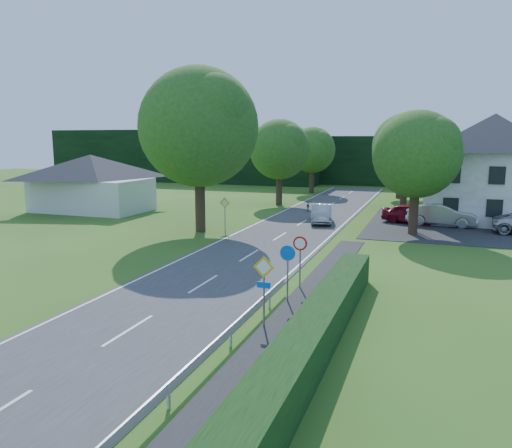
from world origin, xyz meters
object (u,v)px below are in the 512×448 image
at_px(parked_car_silver_a, 442,215).
at_px(motorcycle, 308,205).
at_px(streetlight, 411,169).
at_px(moving_car, 321,213).
at_px(parked_car_red, 411,214).
at_px(parasol, 461,208).

bearing_deg(parked_car_silver_a, motorcycle, 73.71).
relative_size(streetlight, motorcycle, 4.38).
xyz_separation_m(moving_car, motorcycle, (-2.63, 6.36, -0.26)).
bearing_deg(streetlight, moving_car, 175.58).
distance_m(moving_car, motorcycle, 6.89).
bearing_deg(moving_car, parked_car_red, 5.29).
height_order(motorcycle, parked_car_silver_a, parked_car_silver_a).
distance_m(streetlight, motorcycle, 12.19).
distance_m(streetlight, parasol, 7.15).
xyz_separation_m(moving_car, parked_car_red, (6.73, 2.20, 0.02)).
relative_size(moving_car, parked_car_red, 1.01).
bearing_deg(streetlight, motorcycle, 143.41).
xyz_separation_m(moving_car, parasol, (10.49, 4.49, 0.33)).
bearing_deg(motorcycle, parked_car_silver_a, -36.64).
relative_size(parked_car_red, parked_car_silver_a, 0.86).
bearing_deg(parasol, motorcycle, 171.86).
relative_size(streetlight, parasol, 3.37).
bearing_deg(parked_car_silver_a, moving_car, 106.39).
relative_size(streetlight, parked_car_silver_a, 1.54).
distance_m(streetlight, parked_car_red, 4.56).
distance_m(streetlight, parked_car_silver_a, 4.87).
distance_m(streetlight, moving_car, 7.61).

